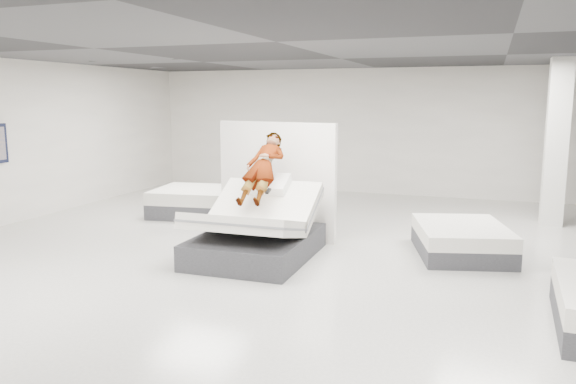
# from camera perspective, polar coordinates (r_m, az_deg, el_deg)

# --- Properties ---
(room) EXTENTS (14.00, 14.04, 3.20)m
(room) POSITION_cam_1_polar(r_m,az_deg,el_deg) (7.89, -1.17, 3.36)
(room) COLOR beige
(room) RESTS_ON ground
(hero_bed) EXTENTS (1.68, 2.19, 1.24)m
(hero_bed) POSITION_cam_1_polar(r_m,az_deg,el_deg) (8.67, -3.25, -4.10)
(hero_bed) COLOR #3D3D42
(hero_bed) RESTS_ON floor
(person) EXTENTS (0.57, 1.24, 1.42)m
(person) POSITION_cam_1_polar(r_m,az_deg,el_deg) (8.80, -2.55, 1.56)
(person) COLOR slate
(person) RESTS_ON hero_bed
(remote) EXTENTS (0.05, 0.14, 0.08)m
(remote) POSITION_cam_1_polar(r_m,az_deg,el_deg) (8.42, -2.03, 0.09)
(remote) COLOR black
(remote) RESTS_ON person
(divider_panel) EXTENTS (2.24, 0.37, 2.04)m
(divider_panel) POSITION_cam_1_polar(r_m,az_deg,el_deg) (9.85, -1.19, 1.19)
(divider_panel) COLOR silver
(divider_panel) RESTS_ON floor
(flat_bed_right_far) EXTENTS (1.73, 2.04, 0.48)m
(flat_bed_right_far) POSITION_cam_1_polar(r_m,az_deg,el_deg) (9.28, 17.19, -4.66)
(flat_bed_right_far) COLOR #3D3D42
(flat_bed_right_far) RESTS_ON floor
(flat_bed_left_far) EXTENTS (2.23, 1.80, 0.56)m
(flat_bed_left_far) POSITION_cam_1_polar(r_m,az_deg,el_deg) (11.98, -8.47, -1.00)
(flat_bed_left_far) COLOR #3D3D42
(flat_bed_left_far) RESTS_ON floor
(column) EXTENTS (0.40, 0.40, 3.20)m
(column) POSITION_cam_1_polar(r_m,az_deg,el_deg) (11.91, 25.61, 4.51)
(column) COLOR silver
(column) RESTS_ON floor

